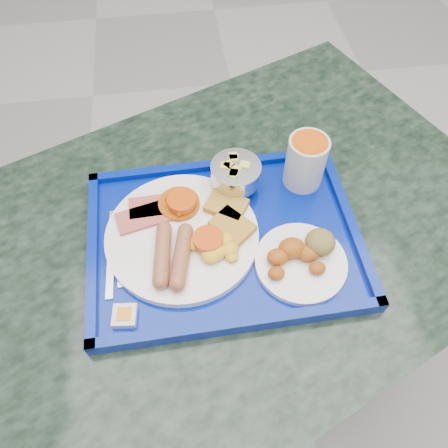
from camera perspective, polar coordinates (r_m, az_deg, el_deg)
The scene contains 10 objects.
floor at distance 1.45m, azimuth 9.07°, elevation -16.02°, with size 6.00×6.00×0.00m, color #9D9D9F.
table at distance 0.96m, azimuth -0.62°, elevation -6.96°, with size 1.31×1.11×0.69m.
tray at distance 0.79m, azimuth 0.00°, elevation -1.91°, with size 0.48×0.36×0.03m.
main_plate at distance 0.77m, azimuth -4.86°, elevation -1.35°, with size 0.27×0.27×0.04m.
bread_plate at distance 0.75m, azimuth 10.25°, elevation -4.18°, with size 0.16×0.16×0.05m.
fruit_bowl at distance 0.81m, azimuth 1.51°, elevation 6.61°, with size 0.09×0.09×0.07m.
juice_cup at distance 0.83m, azimuth 10.63°, elevation 8.15°, with size 0.07×0.07×0.10m.
spoon at distance 0.81m, azimuth -13.40°, elevation -0.34°, with size 0.03×0.17×0.01m.
knife at distance 0.79m, azimuth -14.50°, elevation -3.63°, with size 0.01×0.18×0.00m, color #BDBCBF.
jam_packet at distance 0.72m, azimuth -12.85°, elevation -11.60°, with size 0.04×0.04×0.01m.
Camera 1 is at (-0.28, -0.42, 1.36)m, focal length 35.00 mm.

